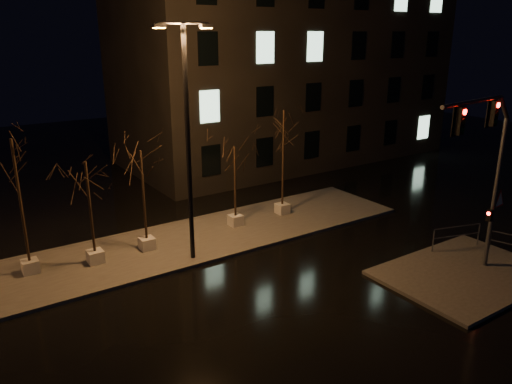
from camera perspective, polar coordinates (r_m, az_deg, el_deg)
ground at (r=20.07m, az=1.71°, el=-11.14°), size 90.00×90.00×0.00m
median at (r=24.67m, az=-6.43°, el=-5.31°), size 22.00×5.00×0.15m
sidewalk_corner at (r=22.89m, az=22.79°, el=-8.59°), size 7.00×5.00×0.15m
building at (r=40.42m, az=3.23°, el=14.65°), size 25.00×12.00×15.00m
tree_0 at (r=21.64m, az=-25.78°, el=2.28°), size 1.80×1.80×5.84m
tree_1 at (r=21.79m, az=-18.68°, el=0.75°), size 1.80×1.80×4.64m
tree_2 at (r=22.54m, az=-12.90°, el=2.09°), size 1.80×1.80×4.78m
tree_3 at (r=24.97m, az=-2.44°, el=3.12°), size 1.80×1.80×4.26m
tree_4 at (r=26.47m, az=3.17°, el=6.64°), size 1.80×1.80×5.86m
traffic_signal_mast at (r=21.29m, az=24.95°, el=3.23°), size 5.97×0.83×7.32m
streetlight_main at (r=20.80m, az=-7.83°, el=7.06°), size 2.48×0.32×9.95m
guard_rail_a at (r=24.81m, az=21.96°, el=-4.45°), size 2.44×0.76×1.10m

